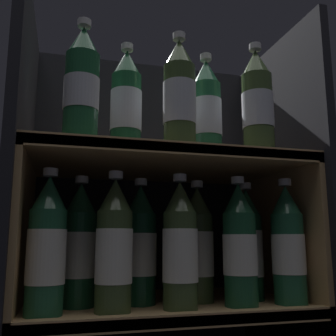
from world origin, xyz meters
name	(u,v)px	position (x,y,z in m)	size (l,w,h in m)	color
fridge_back_wall	(144,216)	(0.00, 0.38, 0.43)	(0.63, 0.02, 0.87)	black
fridge_side_left	(17,207)	(-0.31, 0.18, 0.43)	(0.02, 0.41, 0.87)	black
fridge_side_right	(283,213)	(0.31, 0.18, 0.43)	(0.02, 0.41, 0.87)	black
shelf_lower	(162,324)	(0.00, 0.17, 0.19)	(0.59, 0.37, 0.24)	tan
shelf_upper	(162,228)	(0.00, 0.18, 0.39)	(0.59, 0.37, 0.55)	tan
bottle_upper_front_0	(82,87)	(-0.19, 0.07, 0.66)	(0.07, 0.07, 0.26)	#194C2D
bottle_upper_front_1	(179,97)	(0.01, 0.07, 0.66)	(0.07, 0.07, 0.26)	#384C28
bottle_upper_front_2	(258,104)	(0.19, 0.07, 0.66)	(0.07, 0.07, 0.26)	#384C28
bottle_upper_back_0	(126,105)	(-0.09, 0.14, 0.66)	(0.07, 0.07, 0.26)	#194C2D
bottle_upper_back_1	(207,112)	(0.10, 0.14, 0.66)	(0.07, 0.07, 0.26)	#1E5638
bottle_lower_front_0	(47,248)	(-0.24, 0.07, 0.35)	(0.07, 0.07, 0.26)	#1E5638
bottle_lower_front_1	(114,248)	(-0.12, 0.07, 0.35)	(0.07, 0.07, 0.26)	#384C28
bottle_lower_front_2	(180,248)	(0.01, 0.07, 0.35)	(0.07, 0.07, 0.26)	#384C28
bottle_lower_front_3	(240,247)	(0.13, 0.07, 0.35)	(0.07, 0.07, 0.26)	#194C2D
bottle_lower_front_4	(288,247)	(0.24, 0.07, 0.35)	(0.07, 0.07, 0.26)	#1E5638
bottle_lower_back_0	(79,247)	(-0.18, 0.14, 0.35)	(0.07, 0.07, 0.26)	#194C2D
bottle_lower_back_1	(140,247)	(-0.06, 0.14, 0.35)	(0.07, 0.07, 0.26)	#144228
bottle_lower_back_2	(198,247)	(0.07, 0.14, 0.35)	(0.07, 0.07, 0.26)	#384C28
bottle_lower_back_3	(247,247)	(0.19, 0.14, 0.35)	(0.07, 0.07, 0.26)	#194C2D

